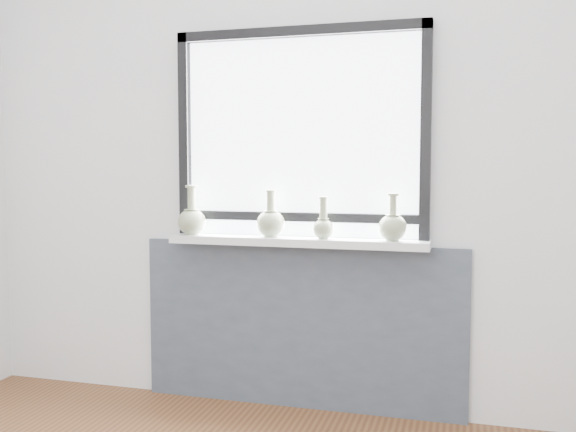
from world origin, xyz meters
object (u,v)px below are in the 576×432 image
(windowsill, at_px, (297,241))
(vase_d, at_px, (393,226))
(vase_b, at_px, (271,222))
(vase_a, at_px, (192,220))
(vase_c, at_px, (323,226))

(windowsill, bearing_deg, vase_d, -1.85)
(vase_b, height_order, vase_d, vase_b)
(vase_a, relative_size, vase_b, 1.09)
(vase_c, height_order, vase_d, vase_d)
(vase_c, relative_size, vase_d, 0.91)
(vase_d, bearing_deg, windowsill, 178.15)
(vase_b, distance_m, vase_c, 0.28)
(vase_d, bearing_deg, vase_a, -179.55)
(windowsill, height_order, vase_a, vase_a)
(vase_b, xyz_separation_m, vase_d, (0.62, -0.01, -0.00))
(windowsill, relative_size, vase_d, 5.78)
(vase_b, xyz_separation_m, vase_c, (0.28, -0.02, -0.01))
(vase_b, distance_m, vase_d, 0.62)
(vase_a, relative_size, vase_d, 1.13)
(windowsill, xyz_separation_m, vase_d, (0.48, -0.02, 0.09))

